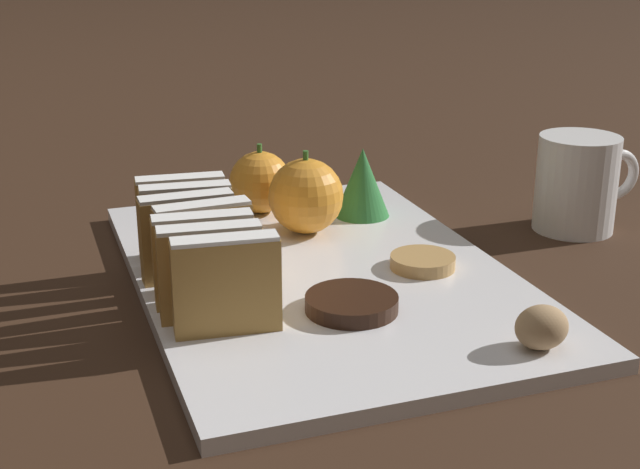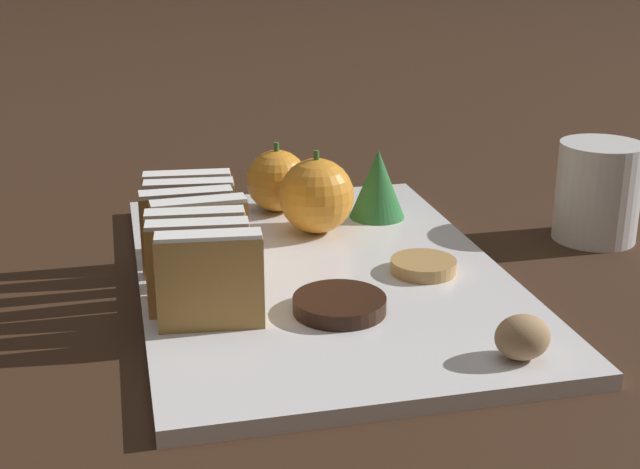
% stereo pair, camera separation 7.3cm
% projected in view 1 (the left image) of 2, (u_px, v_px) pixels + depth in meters
% --- Properties ---
extents(ground_plane, '(6.00, 6.00, 0.00)m').
position_uv_depth(ground_plane, '(320.00, 282.00, 0.74)').
color(ground_plane, '#382316').
extents(serving_platter, '(0.30, 0.44, 0.01)m').
position_uv_depth(serving_platter, '(320.00, 275.00, 0.74)').
color(serving_platter, white).
rests_on(serving_platter, ground_plane).
extents(stollen_slice_front, '(0.08, 0.03, 0.07)m').
position_uv_depth(stollen_slice_front, '(226.00, 285.00, 0.62)').
color(stollen_slice_front, '#B28442').
rests_on(stollen_slice_front, serving_platter).
extents(stollen_slice_second, '(0.08, 0.03, 0.07)m').
position_uv_depth(stollen_slice_second, '(211.00, 272.00, 0.64)').
color(stollen_slice_second, '#B28442').
rests_on(stollen_slice_second, serving_platter).
extents(stollen_slice_third, '(0.08, 0.03, 0.07)m').
position_uv_depth(stollen_slice_third, '(204.00, 260.00, 0.66)').
color(stollen_slice_third, '#B28442').
rests_on(stollen_slice_third, serving_platter).
extents(stollen_slice_fourth, '(0.08, 0.02, 0.07)m').
position_uv_depth(stollen_slice_fourth, '(204.00, 247.00, 0.69)').
color(stollen_slice_fourth, '#B28442').
rests_on(stollen_slice_fourth, serving_platter).
extents(stollen_slice_fifth, '(0.08, 0.02, 0.07)m').
position_uv_depth(stollen_slice_fifth, '(188.00, 237.00, 0.71)').
color(stollen_slice_fifth, '#B28442').
rests_on(stollen_slice_fifth, serving_platter).
extents(stollen_slice_sixth, '(0.08, 0.03, 0.07)m').
position_uv_depth(stollen_slice_sixth, '(187.00, 226.00, 0.73)').
color(stollen_slice_sixth, '#B28442').
rests_on(stollen_slice_sixth, serving_platter).
extents(stollen_slice_back, '(0.08, 0.03, 0.07)m').
position_uv_depth(stollen_slice_back, '(182.00, 216.00, 0.76)').
color(stollen_slice_back, '#B28442').
rests_on(stollen_slice_back, serving_platter).
extents(orange_near, '(0.07, 0.07, 0.08)m').
position_uv_depth(orange_near, '(306.00, 196.00, 0.81)').
color(orange_near, orange).
rests_on(orange_near, serving_platter).
extents(orange_far, '(0.06, 0.06, 0.07)m').
position_uv_depth(orange_far, '(260.00, 182.00, 0.87)').
color(orange_far, orange).
rests_on(orange_far, serving_platter).
extents(walnut, '(0.04, 0.03, 0.03)m').
position_uv_depth(walnut, '(542.00, 327.00, 0.60)').
color(walnut, tan).
rests_on(walnut, serving_platter).
extents(chocolate_cookie, '(0.07, 0.07, 0.01)m').
position_uv_depth(chocolate_cookie, '(352.00, 303.00, 0.66)').
color(chocolate_cookie, black).
rests_on(chocolate_cookie, serving_platter).
extents(gingerbread_cookie, '(0.05, 0.05, 0.01)m').
position_uv_depth(gingerbread_cookie, '(423.00, 262.00, 0.74)').
color(gingerbread_cookie, tan).
rests_on(gingerbread_cookie, serving_platter).
extents(evergreen_sprig, '(0.05, 0.05, 0.07)m').
position_uv_depth(evergreen_sprig, '(362.00, 182.00, 0.86)').
color(evergreen_sprig, '#2D7538').
rests_on(evergreen_sprig, serving_platter).
extents(coffee_mug, '(0.11, 0.08, 0.09)m').
position_uv_depth(coffee_mug, '(578.00, 183.00, 0.85)').
color(coffee_mug, white).
rests_on(coffee_mug, ground_plane).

